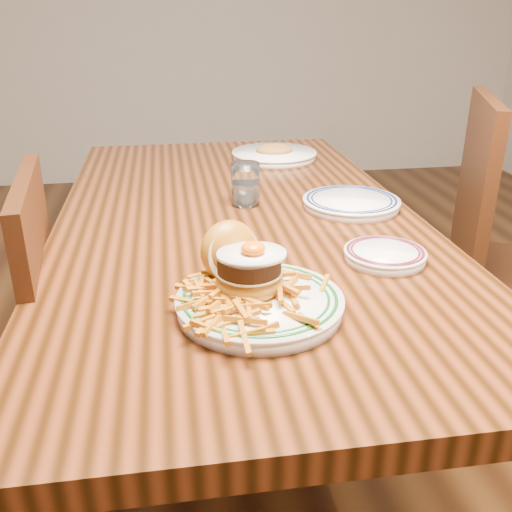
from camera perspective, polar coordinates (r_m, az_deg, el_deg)
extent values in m
plane|color=black|center=(1.77, -1.44, -19.45)|extent=(6.00, 6.00, 0.00)
cube|color=black|center=(1.38, -1.75, 3.15)|extent=(0.85, 1.60, 0.05)
cylinder|color=black|center=(2.20, -13.59, 0.08)|extent=(0.07, 0.07, 0.70)
cylinder|color=black|center=(2.26, 5.17, 1.24)|extent=(0.07, 0.07, 0.70)
cube|color=#37190B|center=(1.25, -20.75, -2.81)|extent=(0.08, 0.42, 0.45)
cylinder|color=#37190B|center=(1.66, -18.29, -14.91)|extent=(0.04, 0.04, 0.41)
cube|color=#37190B|center=(1.72, 21.08, 6.41)|extent=(0.20, 0.44, 0.49)
cylinder|color=#37190B|center=(2.10, 18.71, -5.58)|extent=(0.04, 0.04, 0.45)
cylinder|color=#37190B|center=(1.76, 19.72, -11.75)|extent=(0.04, 0.04, 0.45)
cylinder|color=white|center=(0.93, 0.37, -5.02)|extent=(0.27, 0.27, 0.02)
cylinder|color=white|center=(0.92, 0.37, -4.29)|extent=(0.27, 0.27, 0.01)
torus|color=#0D4E18|center=(0.92, 0.37, -4.18)|extent=(0.25, 0.25, 0.01)
torus|color=#0D4E18|center=(0.92, 0.37, -4.18)|extent=(0.23, 0.23, 0.01)
ellipsoid|color=#A26614|center=(0.94, -0.68, -2.64)|extent=(0.12, 0.12, 0.05)
cylinder|color=#D0B482|center=(0.94, -0.68, -1.59)|extent=(0.11, 0.11, 0.00)
cylinder|color=black|center=(0.93, -0.69, -0.73)|extent=(0.11, 0.11, 0.03)
ellipsoid|color=white|center=(0.92, -0.44, 0.19)|extent=(0.11, 0.10, 0.01)
ellipsoid|color=#FF6005|center=(0.91, -0.30, 0.76)|extent=(0.04, 0.04, 0.02)
ellipsoid|color=#A26614|center=(0.98, -2.59, 0.47)|extent=(0.14, 0.13, 0.12)
cylinder|color=#D0B482|center=(0.97, -2.11, 0.02)|extent=(0.11, 0.07, 0.10)
cylinder|color=white|center=(1.14, 12.74, -0.10)|extent=(0.16, 0.16, 0.02)
cylinder|color=white|center=(1.14, 12.79, 0.41)|extent=(0.16, 0.16, 0.01)
torus|color=#501220|center=(1.14, 12.79, 0.50)|extent=(0.15, 0.15, 0.01)
torus|color=#501220|center=(1.14, 12.79, 0.50)|extent=(0.14, 0.14, 0.01)
cube|color=silver|center=(1.15, 13.48, 0.69)|extent=(0.08, 0.08, 0.00)
cylinder|color=white|center=(1.43, 9.49, 5.11)|extent=(0.23, 0.23, 0.02)
cylinder|color=white|center=(1.43, 9.52, 5.55)|extent=(0.24, 0.24, 0.01)
torus|color=#0D1B45|center=(1.43, 9.52, 5.62)|extent=(0.22, 0.22, 0.01)
torus|color=#0D1B45|center=(1.43, 9.52, 5.62)|extent=(0.20, 0.20, 0.01)
cylinder|color=white|center=(1.43, -1.07, 7.21)|extent=(0.07, 0.07, 0.11)
cylinder|color=silver|center=(1.43, -1.07, 6.25)|extent=(0.06, 0.06, 0.05)
cylinder|color=white|center=(1.88, 1.83, 9.94)|extent=(0.27, 0.27, 0.02)
cylinder|color=white|center=(1.88, 1.84, 10.32)|extent=(0.28, 0.28, 0.01)
ellipsoid|color=#AA7A30|center=(1.88, 1.84, 10.59)|extent=(0.12, 0.10, 0.03)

